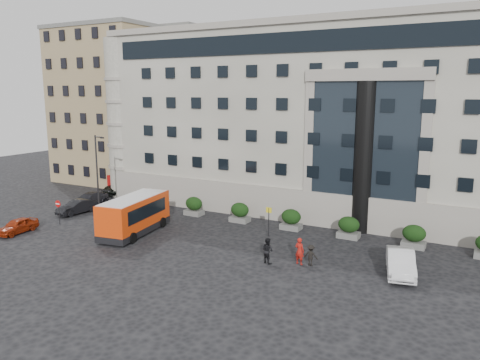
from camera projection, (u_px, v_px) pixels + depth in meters
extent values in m
plane|color=black|center=(181.00, 243.00, 38.06)|extent=(120.00, 120.00, 0.00)
cube|color=gray|center=(337.00, 120.00, 52.58)|extent=(44.00, 24.00, 18.00)
cylinder|color=black|center=(364.00, 158.00, 40.14)|extent=(1.80, 1.80, 13.00)
cube|color=#968057|center=(122.00, 107.00, 64.69)|extent=(14.00, 14.00, 20.00)
cube|color=#846D4D|center=(180.00, 98.00, 81.46)|extent=(13.00, 13.00, 22.00)
cube|color=#555653|center=(194.00, 212.00, 46.62)|extent=(1.80, 1.20, 0.50)
ellipsoid|color=black|center=(194.00, 204.00, 46.45)|extent=(1.80, 1.26, 1.34)
cube|color=#555653|center=(240.00, 219.00, 44.19)|extent=(1.80, 1.20, 0.50)
ellipsoid|color=black|center=(240.00, 210.00, 44.02)|extent=(1.80, 1.26, 1.34)
cube|color=#555653|center=(291.00, 227.00, 41.76)|extent=(1.80, 1.20, 0.50)
ellipsoid|color=black|center=(291.00, 217.00, 41.59)|extent=(1.80, 1.26, 1.34)
cube|color=#555653|center=(348.00, 235.00, 39.33)|extent=(1.80, 1.20, 0.50)
ellipsoid|color=black|center=(349.00, 224.00, 39.16)|extent=(1.80, 1.26, 1.34)
cube|color=#555653|center=(413.00, 244.00, 36.90)|extent=(1.80, 1.20, 0.50)
ellipsoid|color=black|center=(414.00, 233.00, 36.73)|extent=(1.80, 1.26, 1.34)
cylinder|color=#262628|center=(97.00, 176.00, 45.51)|extent=(0.16, 0.16, 8.00)
cylinder|color=#262628|center=(99.00, 137.00, 44.58)|extent=(0.90, 0.12, 0.12)
cube|color=black|center=(102.00, 138.00, 44.38)|extent=(0.35, 0.18, 0.14)
cylinder|color=#262628|center=(269.00, 222.00, 39.58)|extent=(0.08, 0.08, 2.50)
cube|color=yellow|center=(269.00, 210.00, 39.38)|extent=(0.50, 0.06, 0.45)
cylinder|color=#262628|center=(59.00, 213.00, 43.07)|extent=(0.08, 0.08, 2.20)
cylinder|color=red|center=(58.00, 204.00, 42.85)|extent=(0.64, 0.05, 0.64)
cube|color=white|center=(58.00, 204.00, 42.81)|extent=(0.45, 0.04, 0.10)
cube|color=red|center=(134.00, 213.00, 40.30)|extent=(3.73, 7.95, 2.62)
cube|color=black|center=(135.00, 228.00, 40.57)|extent=(3.77, 8.00, 0.55)
cube|color=black|center=(134.00, 209.00, 40.25)|extent=(3.54, 6.30, 1.15)
cube|color=silver|center=(134.00, 198.00, 40.07)|extent=(3.54, 7.56, 0.18)
cylinder|color=black|center=(105.00, 235.00, 38.74)|extent=(0.41, 0.93, 0.90)
cylinder|color=black|center=(133.00, 238.00, 37.87)|extent=(0.41, 0.93, 0.90)
cylinder|color=black|center=(137.00, 220.00, 43.27)|extent=(0.41, 0.93, 0.90)
cylinder|color=black|center=(162.00, 222.00, 42.39)|extent=(0.41, 0.93, 0.90)
cube|color=#930C0A|center=(137.00, 176.00, 58.76)|extent=(2.81, 4.13, 2.74)
cube|color=#930C0A|center=(120.00, 183.00, 56.48)|extent=(2.54, 1.93, 1.87)
cube|color=black|center=(115.00, 181.00, 55.77)|extent=(2.09, 0.27, 0.88)
cylinder|color=black|center=(114.00, 188.00, 57.36)|extent=(0.35, 0.94, 0.92)
cylinder|color=black|center=(128.00, 190.00, 56.08)|extent=(0.35, 0.94, 0.92)
cylinder|color=black|center=(135.00, 183.00, 60.36)|extent=(0.35, 0.94, 0.92)
cylinder|color=black|center=(149.00, 185.00, 59.08)|extent=(0.35, 0.94, 0.92)
imported|color=maroon|center=(17.00, 226.00, 40.62)|extent=(1.86, 3.91, 1.29)
imported|color=black|center=(77.00, 207.00, 47.05)|extent=(1.94, 4.32, 1.38)
imported|color=black|center=(89.00, 200.00, 49.99)|extent=(2.24, 5.01, 1.43)
imported|color=black|center=(125.00, 187.00, 56.45)|extent=(3.45, 5.98, 1.57)
imported|color=silver|center=(401.00, 262.00, 31.46)|extent=(2.83, 5.25, 1.64)
imported|color=#A91810|center=(300.00, 251.00, 33.22)|extent=(0.79, 0.60, 1.95)
imported|color=black|center=(267.00, 250.00, 33.50)|extent=(1.10, 0.99, 1.86)
imported|color=black|center=(311.00, 255.00, 33.01)|extent=(0.99, 0.58, 1.52)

